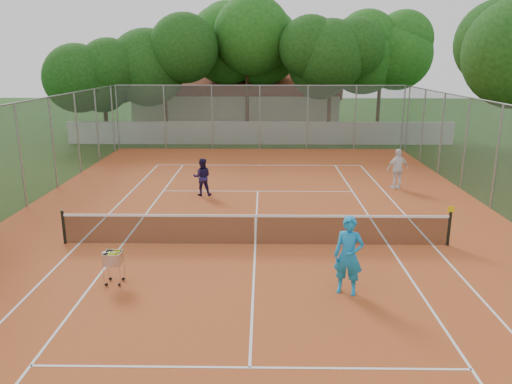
{
  "coord_description": "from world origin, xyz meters",
  "views": [
    {
      "loc": [
        0.24,
        -14.52,
        5.59
      ],
      "look_at": [
        0.0,
        1.5,
        1.3
      ],
      "focal_mm": 35.0,
      "sensor_mm": 36.0,
      "label": 1
    }
  ],
  "objects_px": {
    "player_near": "(349,256)",
    "player_far_right": "(398,169)",
    "clubhouse": "(238,99)",
    "tennis_net": "(255,229)",
    "player_far_left": "(202,177)",
    "ball_hopper": "(114,267)"
  },
  "relations": [
    {
      "from": "player_far_right",
      "to": "ball_hopper",
      "type": "distance_m",
      "value": 13.81
    },
    {
      "from": "clubhouse",
      "to": "player_far_right",
      "type": "height_order",
      "value": "clubhouse"
    },
    {
      "from": "clubhouse",
      "to": "player_far_right",
      "type": "bearing_deg",
      "value": -69.7
    },
    {
      "from": "clubhouse",
      "to": "player_far_left",
      "type": "bearing_deg",
      "value": -90.79
    },
    {
      "from": "tennis_net",
      "to": "player_near",
      "type": "distance_m",
      "value": 4.04
    },
    {
      "from": "tennis_net",
      "to": "player_far_right",
      "type": "height_order",
      "value": "player_far_right"
    },
    {
      "from": "player_far_left",
      "to": "player_near",
      "type": "bearing_deg",
      "value": 113.01
    },
    {
      "from": "player_far_right",
      "to": "clubhouse",
      "type": "bearing_deg",
      "value": -84.64
    },
    {
      "from": "player_near",
      "to": "player_far_right",
      "type": "height_order",
      "value": "player_near"
    },
    {
      "from": "clubhouse",
      "to": "ball_hopper",
      "type": "bearing_deg",
      "value": -92.79
    },
    {
      "from": "clubhouse",
      "to": "player_far_left",
      "type": "relative_size",
      "value": 10.44
    },
    {
      "from": "tennis_net",
      "to": "player_far_left",
      "type": "xyz_separation_m",
      "value": [
        -2.32,
        5.76,
        0.3
      ]
    },
    {
      "from": "tennis_net",
      "to": "ball_hopper",
      "type": "xyz_separation_m",
      "value": [
        -3.55,
        -2.85,
        -0.02
      ]
    },
    {
      "from": "player_far_left",
      "to": "player_far_right",
      "type": "distance_m",
      "value": 8.56
    },
    {
      "from": "clubhouse",
      "to": "ball_hopper",
      "type": "relative_size",
      "value": 17.49
    },
    {
      "from": "player_far_right",
      "to": "ball_hopper",
      "type": "relative_size",
      "value": 1.9
    },
    {
      "from": "tennis_net",
      "to": "player_far_left",
      "type": "distance_m",
      "value": 6.21
    },
    {
      "from": "clubhouse",
      "to": "player_far_left",
      "type": "height_order",
      "value": "clubhouse"
    },
    {
      "from": "clubhouse",
      "to": "player_near",
      "type": "distance_m",
      "value": 32.59
    },
    {
      "from": "tennis_net",
      "to": "clubhouse",
      "type": "bearing_deg",
      "value": 93.95
    },
    {
      "from": "player_near",
      "to": "ball_hopper",
      "type": "xyz_separation_m",
      "value": [
        -5.86,
        0.43,
        -0.51
      ]
    },
    {
      "from": "player_far_left",
      "to": "player_far_right",
      "type": "xyz_separation_m",
      "value": [
        8.47,
        1.21,
        0.11
      ]
    }
  ]
}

